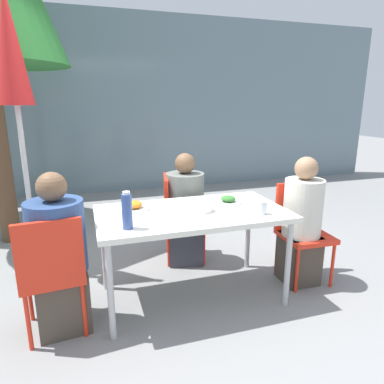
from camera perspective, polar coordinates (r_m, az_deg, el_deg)
The scene contains 15 objects.
ground_plane at distance 2.94m, azimuth -0.00°, elevation -16.93°, with size 24.00×24.00×0.00m, color gray.
building_facade at distance 6.22m, azimuth -10.92°, elevation 14.07°, with size 10.00×0.20×3.00m.
dining_table at distance 2.65m, azimuth -0.00°, elevation -4.37°, with size 1.44×0.79×0.74m.
chair_left at distance 2.45m, azimuth -22.31°, elevation -11.67°, with size 0.44×0.44×0.86m.
person_left at distance 2.52m, azimuth -21.26°, elevation -10.39°, with size 0.37×0.37×1.12m.
chair_right at distance 3.19m, azimuth 17.72°, elevation -5.15°, with size 0.42×0.42×0.86m.
person_right at distance 3.09m, azimuth 17.78°, elevation -5.27°, with size 0.33×0.33×1.12m.
chair_far at distance 3.37m, azimuth -2.56°, elevation -3.34°, with size 0.47×0.47×0.86m.
person_far at distance 3.33m, azimuth -1.13°, elevation -3.48°, with size 0.39×0.39×1.09m.
closed_umbrella at distance 3.22m, azimuth -27.70°, elevation 17.62°, with size 0.36×0.36×2.46m.
plate_0 at distance 2.69m, azimuth -9.77°, elevation -2.39°, with size 0.25×0.25×0.07m.
plate_1 at distance 2.84m, azimuth 6.05°, elevation -1.40°, with size 0.22×0.22×0.06m.
bottle at distance 2.27m, azimuth -10.77°, elevation -3.12°, with size 0.07×0.07×0.25m.
drinking_cup at distance 2.59m, azimuth 11.61°, elevation -2.60°, with size 0.07×0.07×0.10m.
salad_bowl at distance 2.62m, azimuth 1.63°, elevation -2.53°, with size 0.17×0.17×0.06m.
Camera 1 is at (-0.76, -2.39, 1.54)m, focal length 32.00 mm.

